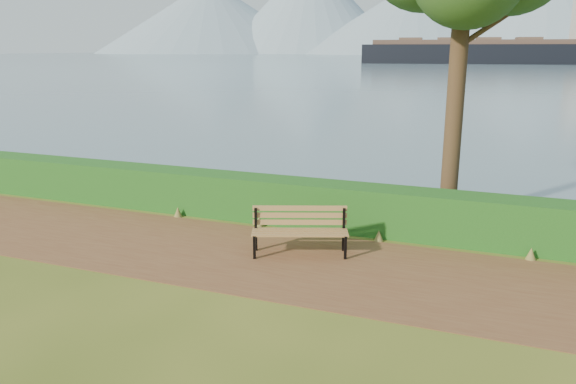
% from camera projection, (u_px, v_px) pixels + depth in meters
% --- Properties ---
extents(ground, '(140.00, 140.00, 0.00)m').
position_uv_depth(ground, '(268.00, 265.00, 10.30)').
color(ground, '#425217').
rests_on(ground, ground).
extents(path, '(40.00, 3.40, 0.01)m').
position_uv_depth(path, '(275.00, 260.00, 10.57)').
color(path, brown).
rests_on(path, ground).
extents(hedge, '(32.00, 0.85, 1.00)m').
position_uv_depth(hedge, '(314.00, 204.00, 12.52)').
color(hedge, '#154313').
rests_on(hedge, ground).
extents(water, '(700.00, 510.00, 0.00)m').
position_uv_depth(water, '(502.00, 57.00, 245.12)').
color(water, slate).
rests_on(water, ground).
extents(mountains, '(585.00, 190.00, 70.00)m').
position_uv_depth(mountains, '(495.00, 11.00, 373.34)').
color(mountains, gray).
rests_on(mountains, ground).
extents(bench, '(1.90, 1.14, 0.92)m').
position_uv_depth(bench, '(300.00, 227.00, 10.79)').
color(bench, black).
rests_on(bench, ground).
extents(cargo_ship, '(68.10, 18.38, 20.44)m').
position_uv_depth(cargo_ship, '(507.00, 52.00, 141.78)').
color(cargo_ship, black).
rests_on(cargo_ship, ground).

